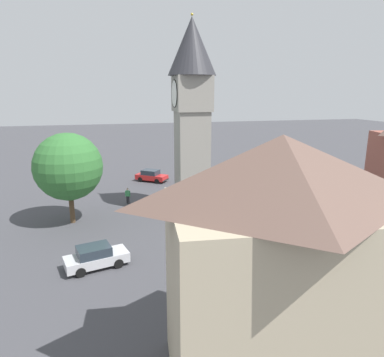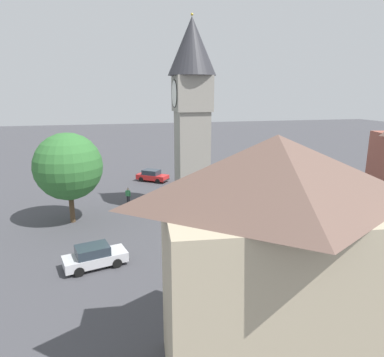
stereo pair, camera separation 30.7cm
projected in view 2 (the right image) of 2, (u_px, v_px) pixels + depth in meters
ground_plane at (192, 210)px, 34.39m from camera, size 200.00×200.00×0.00m
clock_tower at (192, 102)px, 31.84m from camera, size 4.38×4.38×18.09m
car_blue_kerb at (152, 176)px, 45.39m from camera, size 3.83×4.31×1.53m
car_silver_kerb at (278, 262)px, 22.32m from camera, size 2.35×4.35×1.53m
car_red_corner at (303, 192)px, 37.87m from camera, size 4.46×3.21×1.53m
car_white_side at (95, 256)px, 23.07m from camera, size 2.67×4.42×1.53m
car_black_far at (213, 181)px, 42.52m from camera, size 4.03×4.19×1.53m
pedestrian at (128, 194)px, 36.27m from camera, size 0.35×0.52×1.69m
tree at (68, 167)px, 30.04m from camera, size 5.88×5.88×8.08m
building_shop_left at (270, 265)px, 12.99m from camera, size 6.55×8.77×9.99m
lamp_post at (246, 198)px, 27.96m from camera, size 0.36×0.36×4.56m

